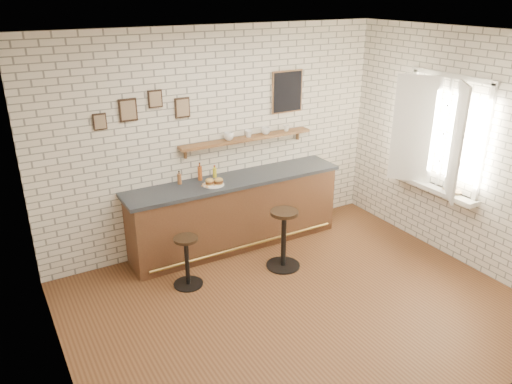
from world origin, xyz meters
TOP-DOWN VIEW (x-y plane):
  - ground at (0.00, 0.00)m, footprint 5.00×5.00m
  - bar_counter at (0.10, 1.70)m, footprint 3.10×0.65m
  - sandwich_plate at (-0.26, 1.63)m, footprint 0.28×0.28m
  - ciabatta_sandwich at (-0.25, 1.63)m, footprint 0.26×0.18m
  - potato_chips at (-0.28, 1.63)m, footprint 0.26×0.19m
  - bitters_bottle_brown at (-0.63, 1.89)m, footprint 0.06×0.06m
  - bitters_bottle_white at (-0.34, 1.89)m, footprint 0.05×0.05m
  - bitters_bottle_amber at (-0.34, 1.89)m, footprint 0.06×0.06m
  - condiment_bottle_yellow at (-0.12, 1.89)m, footprint 0.05×0.05m
  - bar_stool_left at (-0.91, 1.06)m, footprint 0.36×0.36m
  - bar_stool_right at (0.35, 0.85)m, footprint 0.45×0.45m
  - wall_shelf at (0.40, 1.90)m, footprint 2.00×0.18m
  - shelf_cup_a at (0.11, 1.90)m, footprint 0.15×0.15m
  - shelf_cup_b at (0.42, 1.90)m, footprint 0.15×0.15m
  - shelf_cup_c at (0.70, 1.90)m, footprint 0.15×0.15m
  - shelf_cup_d at (1.05, 1.90)m, footprint 0.10×0.10m
  - back_wall_decor at (0.23, 1.98)m, footprint 2.96×0.02m
  - window_sill at (2.40, 0.30)m, footprint 0.20×1.35m
  - casement_window at (2.36, 0.30)m, footprint 0.40×1.30m
  - book_lower at (2.38, 0.05)m, footprint 0.19×0.24m
  - book_upper at (2.38, 0.06)m, footprint 0.29×0.30m

SIDE VIEW (x-z plane):
  - ground at x=0.00m, z-range 0.00..0.00m
  - bar_stool_left at x=-0.91m, z-range 0.02..0.68m
  - bar_stool_right at x=0.35m, z-range 0.03..0.83m
  - bar_counter at x=0.10m, z-range 0.00..1.01m
  - window_sill at x=2.40m, z-range 0.87..0.93m
  - book_lower at x=2.38m, z-range 0.93..0.95m
  - book_upper at x=2.38m, z-range 0.95..0.97m
  - sandwich_plate at x=-0.26m, z-range 1.01..1.02m
  - potato_chips at x=-0.28m, z-range 1.02..1.02m
  - ciabatta_sandwich at x=-0.25m, z-range 1.02..1.10m
  - condiment_bottle_yellow at x=-0.12m, z-range 1.00..1.17m
  - bitters_bottle_brown at x=-0.63m, z-range 0.99..1.18m
  - bitters_bottle_white at x=-0.34m, z-range 0.99..1.20m
  - bitters_bottle_amber at x=-0.34m, z-range 0.99..1.24m
  - wall_shelf at x=0.40m, z-range 1.39..1.57m
  - shelf_cup_d at x=1.05m, z-range 1.50..1.58m
  - shelf_cup_b at x=0.42m, z-range 1.50..1.60m
  - shelf_cup_c at x=0.70m, z-range 1.50..1.60m
  - shelf_cup_a at x=0.11m, z-range 1.50..1.61m
  - casement_window at x=2.36m, z-range 0.87..2.43m
  - back_wall_decor at x=0.23m, z-range 1.77..2.33m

